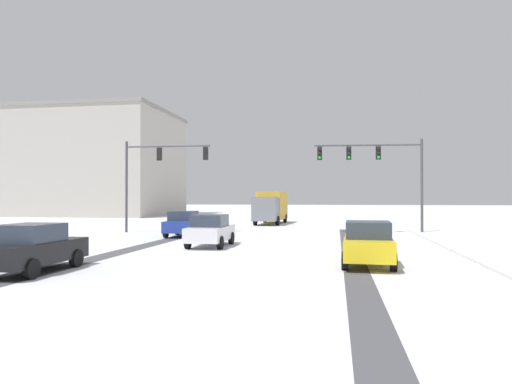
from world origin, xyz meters
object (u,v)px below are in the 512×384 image
at_px(car_white_second, 210,230).
at_px(car_yellow_cab_third, 368,243).
at_px(office_building_far_left_block, 79,164).
at_px(box_truck_delivery, 271,206).
at_px(traffic_signal_near_left, 155,167).
at_px(car_blue_lead, 184,224).
at_px(traffic_signal_near_right, 378,163).
at_px(car_black_fourth, 33,248).

height_order(car_white_second, car_yellow_cab_third, same).
bearing_deg(office_building_far_left_block, box_truck_delivery, -30.68).
relative_size(traffic_signal_near_left, car_blue_lead, 1.55).
xyz_separation_m(car_white_second, office_building_far_left_block, (-29.79, 38.54, 6.42)).
distance_m(traffic_signal_near_right, car_black_fourth, 23.42).
height_order(box_truck_delivery, office_building_far_left_block, office_building_far_left_block).
relative_size(car_blue_lead, car_yellow_cab_third, 1.01).
relative_size(car_white_second, office_building_far_left_block, 0.16).
bearing_deg(box_truck_delivery, office_building_far_left_block, 149.32).
bearing_deg(car_blue_lead, traffic_signal_near_left, 137.98).
bearing_deg(office_building_far_left_block, traffic_signal_near_left, -52.03).
distance_m(traffic_signal_near_left, office_building_far_left_block, 38.21).
bearing_deg(traffic_signal_near_right, traffic_signal_near_left, -173.72).
bearing_deg(traffic_signal_near_right, office_building_far_left_block, 143.94).
bearing_deg(traffic_signal_near_right, box_truck_delivery, 130.20).
relative_size(car_blue_lead, box_truck_delivery, 0.56).
xyz_separation_m(traffic_signal_near_right, car_white_second, (-9.14, -10.19, -4.02)).
relative_size(car_white_second, box_truck_delivery, 0.55).
height_order(car_blue_lead, box_truck_delivery, box_truck_delivery).
bearing_deg(car_black_fourth, traffic_signal_near_right, 56.30).
distance_m(car_blue_lead, office_building_far_left_block, 42.61).
height_order(car_blue_lead, car_black_fourth, same).
relative_size(traffic_signal_near_right, car_white_second, 1.79).
bearing_deg(car_white_second, traffic_signal_near_left, 126.77).
bearing_deg(traffic_signal_near_left, car_black_fourth, -81.29).
bearing_deg(box_truck_delivery, car_black_fourth, -97.48).
relative_size(box_truck_delivery, office_building_far_left_block, 0.28).
distance_m(traffic_signal_near_left, box_truck_delivery, 14.22).
height_order(car_blue_lead, office_building_far_left_block, office_building_far_left_block).
relative_size(car_blue_lead, car_white_second, 1.02).
relative_size(traffic_signal_near_left, car_black_fourth, 1.58).
bearing_deg(car_black_fourth, car_yellow_cab_third, 17.39).
relative_size(car_white_second, car_black_fourth, 1.00).
distance_m(traffic_signal_near_right, box_truck_delivery, 14.15).
distance_m(traffic_signal_near_right, car_blue_lead, 13.82).
height_order(traffic_signal_near_left, office_building_far_left_block, office_building_far_left_block).
relative_size(traffic_signal_near_left, office_building_far_left_block, 0.25).
distance_m(traffic_signal_near_right, car_yellow_cab_third, 16.31).
xyz_separation_m(car_blue_lead, box_truck_delivery, (3.56, 14.95, 0.82)).
xyz_separation_m(car_yellow_cab_third, box_truck_delivery, (-7.22, 26.24, 0.82)).
distance_m(car_blue_lead, car_black_fourth, 14.78).
distance_m(car_white_second, car_black_fourth, 9.72).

